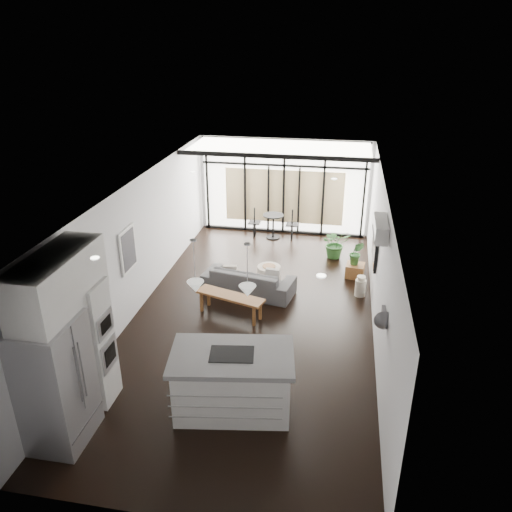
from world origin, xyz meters
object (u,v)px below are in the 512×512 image
(sofa, at_px, (249,276))
(tv, at_px, (375,249))
(pouf, at_px, (269,275))
(fridge, at_px, (56,383))
(island, at_px, (232,382))
(milk_can, at_px, (361,286))
(console_bench, at_px, (230,305))

(sofa, bearing_deg, tv, -168.70)
(pouf, bearing_deg, tv, -12.23)
(fridge, bearing_deg, sofa, 69.63)
(island, xyz_separation_m, sofa, (-0.49, 3.88, -0.11))
(milk_can, xyz_separation_m, tv, (0.21, -0.28, 1.06))
(sofa, distance_m, console_bench, 1.10)
(console_bench, height_order, pouf, console_bench)
(sofa, bearing_deg, island, 108.17)
(island, height_order, fridge, fridge)
(fridge, distance_m, console_bench, 4.26)
(fridge, xyz_separation_m, pouf, (2.22, 5.46, -0.77))
(console_bench, bearing_deg, pouf, 87.63)
(pouf, bearing_deg, island, -88.67)
(pouf, bearing_deg, console_bench, -109.83)
(fridge, bearing_deg, pouf, 67.86)
(sofa, relative_size, console_bench, 1.39)
(fridge, height_order, sofa, fridge)
(sofa, xyz_separation_m, milk_can, (2.55, 0.30, -0.17))
(console_bench, height_order, tv, tv)
(island, relative_size, pouf, 3.41)
(milk_can, bearing_deg, fridge, -129.93)
(fridge, relative_size, milk_can, 4.06)
(island, bearing_deg, sofa, 88.72)
(sofa, bearing_deg, fridge, 80.55)
(fridge, distance_m, pouf, 5.95)
(console_bench, distance_m, tv, 3.31)
(sofa, relative_size, tv, 1.91)
(milk_can, bearing_deg, pouf, 173.86)
(console_bench, xyz_separation_m, tv, (2.94, 1.09, 1.06))
(milk_can, bearing_deg, tv, -53.18)
(pouf, bearing_deg, milk_can, -6.14)
(pouf, xyz_separation_m, milk_can, (2.15, -0.23, 0.02))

